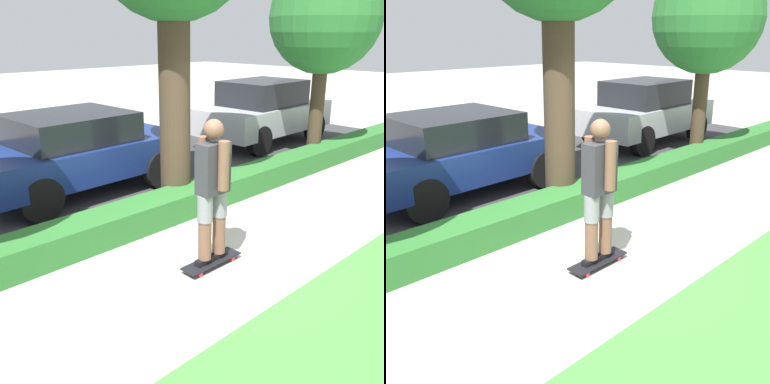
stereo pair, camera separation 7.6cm
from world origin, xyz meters
The scene contains 8 objects.
ground_plane centered at (0.00, 0.00, 0.00)m, with size 60.00×60.00×0.00m, color #ADA89E.
street_asphalt centered at (0.00, 4.20, 0.00)m, with size 18.35×5.00×0.01m.
hedge_row centered at (0.00, 1.60, 0.20)m, with size 18.35×0.60×0.41m.
skateboard centered at (-0.30, 0.06, 0.07)m, with size 0.85×0.24×0.08m.
skater_person centered at (-0.30, 0.06, 1.03)m, with size 0.51×0.46×1.77m.
tree_far centered at (5.00, 1.93, 3.04)m, with size 2.33×2.33×4.24m.
parked_car_middle centered at (0.01, 3.76, 0.77)m, with size 3.88×2.01×1.44m.
parked_car_rear centered at (5.52, 3.79, 0.84)m, with size 3.87×1.84×1.62m.
Camera 2 is at (-3.98, -3.32, 2.76)m, focal length 42.00 mm.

